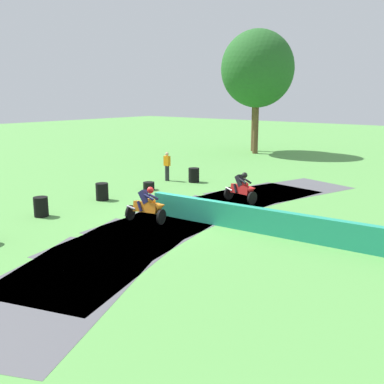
# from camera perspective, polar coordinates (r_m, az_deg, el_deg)

# --- Properties ---
(ground_plane) EXTENTS (120.00, 120.00, 0.00)m
(ground_plane) POSITION_cam_1_polar(r_m,az_deg,el_deg) (18.14, -1.70, -3.21)
(ground_plane) COLOR #569947
(track_asphalt) EXTENTS (7.13, 22.18, 0.01)m
(track_asphalt) POSITION_cam_1_polar(r_m,az_deg,el_deg) (17.79, -0.05, -3.51)
(track_asphalt) COLOR #515156
(track_asphalt) RESTS_ON ground
(safety_barrier) EXTENTS (12.14, 1.23, 0.90)m
(safety_barrier) POSITION_cam_1_polar(r_m,az_deg,el_deg) (15.71, 13.12, -4.31)
(safety_barrier) COLOR #239375
(safety_barrier) RESTS_ON ground
(motorcycle_lead_red) EXTENTS (1.71, 0.86, 1.42)m
(motorcycle_lead_red) POSITION_cam_1_polar(r_m,az_deg,el_deg) (20.60, 6.37, 0.50)
(motorcycle_lead_red) COLOR black
(motorcycle_lead_red) RESTS_ON ground
(motorcycle_chase_orange) EXTENTS (1.68, 1.01, 1.43)m
(motorcycle_chase_orange) POSITION_cam_1_polar(r_m,az_deg,el_deg) (17.39, -5.61, -1.71)
(motorcycle_chase_orange) COLOR black
(motorcycle_chase_orange) RESTS_ON ground
(tire_stack_near) EXTENTS (0.60, 0.60, 0.80)m
(tire_stack_near) POSITION_cam_1_polar(r_m,az_deg,el_deg) (25.23, 0.24, 2.15)
(tire_stack_near) COLOR black
(tire_stack_near) RESTS_ON ground
(tire_stack_mid_a) EXTENTS (0.58, 0.58, 0.40)m
(tire_stack_mid_a) POSITION_cam_1_polar(r_m,az_deg,el_deg) (23.36, -5.49, 0.77)
(tire_stack_mid_a) COLOR black
(tire_stack_mid_a) RESTS_ON ground
(tire_stack_mid_b) EXTENTS (0.58, 0.58, 0.80)m
(tire_stack_mid_b) POSITION_cam_1_polar(r_m,az_deg,el_deg) (21.37, -11.30, 0.04)
(tire_stack_mid_b) COLOR black
(tire_stack_mid_b) RESTS_ON ground
(tire_stack_far) EXTENTS (0.57, 0.57, 0.80)m
(tire_stack_far) POSITION_cam_1_polar(r_m,az_deg,el_deg) (19.17, -18.56, -1.78)
(tire_stack_far) COLOR black
(tire_stack_far) RESTS_ON ground
(track_marshal) EXTENTS (0.34, 0.24, 1.63)m
(track_marshal) POSITION_cam_1_polar(r_m,az_deg,el_deg) (25.63, -3.17, 3.24)
(track_marshal) COLOR #232328
(track_marshal) RESTS_ON ground
(tree_far_left) EXTENTS (5.83, 5.83, 9.87)m
(tree_far_left) POSITION_cam_1_polar(r_m,az_deg,el_deg) (37.69, 8.28, 15.15)
(tree_far_left) COLOR brown
(tree_far_left) RESTS_ON ground
(tree_far_right) EXTENTS (4.16, 4.16, 8.27)m
(tree_far_right) POSITION_cam_1_polar(r_m,az_deg,el_deg) (39.31, 8.01, 13.94)
(tree_far_right) COLOR brown
(tree_far_right) RESTS_ON ground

